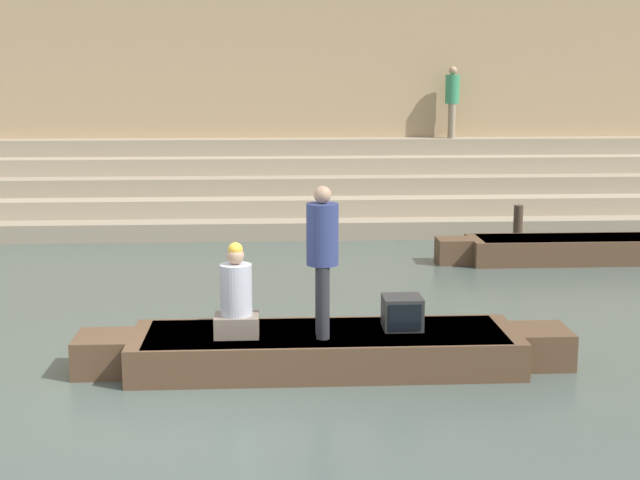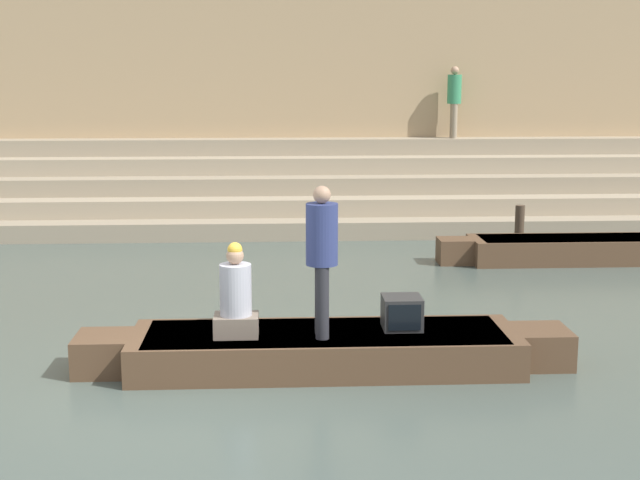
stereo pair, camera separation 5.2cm
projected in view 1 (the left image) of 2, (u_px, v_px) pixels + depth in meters
ground_plane at (182, 397)px, 9.82m from camera, size 120.00×120.00×0.00m
ghat_steps at (228, 195)px, 20.79m from camera, size 36.00×3.52×1.93m
back_wall at (229, 67)px, 22.09m from camera, size 34.20×1.28×7.33m
rowboat_main at (325, 349)px, 10.75m from camera, size 5.96×1.46×0.45m
person_standing at (322, 251)px, 10.35m from camera, size 0.37×0.37×1.79m
person_rowing at (236, 299)px, 10.48m from camera, size 0.52×0.41×1.13m
tv_set at (402, 312)px, 10.83m from camera, size 0.47×0.47×0.40m
moored_boat_shore at (587, 249)px, 16.80m from camera, size 5.74×1.05×0.47m
mooring_post at (518, 229)px, 17.56m from camera, size 0.18×0.18×0.95m
person_on_steps at (452, 97)px, 21.59m from camera, size 0.34×0.34×1.73m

